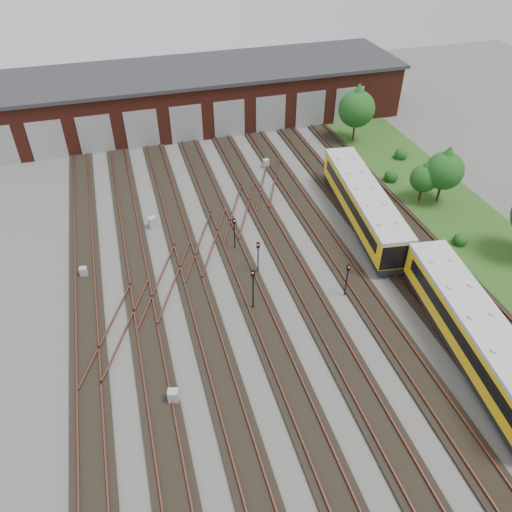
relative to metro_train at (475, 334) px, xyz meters
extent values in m
plane|color=#4B4946|center=(-10.00, 2.60, -1.99)|extent=(120.00, 120.00, 0.00)
cube|color=black|center=(-24.00, 2.60, -1.90)|extent=(2.40, 70.00, 0.18)
cube|color=brown|center=(-24.72, 2.60, -1.73)|extent=(0.10, 70.00, 0.15)
cube|color=brown|center=(-23.28, 2.60, -1.73)|extent=(0.10, 70.00, 0.15)
cube|color=black|center=(-20.00, 2.60, -1.90)|extent=(2.40, 70.00, 0.18)
cube|color=brown|center=(-20.72, 2.60, -1.73)|extent=(0.10, 70.00, 0.15)
cube|color=brown|center=(-19.28, 2.60, -1.73)|extent=(0.10, 70.00, 0.15)
cube|color=black|center=(-16.00, 2.60, -1.90)|extent=(2.40, 70.00, 0.18)
cube|color=brown|center=(-16.72, 2.60, -1.73)|extent=(0.10, 70.00, 0.15)
cube|color=brown|center=(-15.28, 2.60, -1.73)|extent=(0.10, 70.00, 0.15)
cube|color=black|center=(-12.00, 2.60, -1.90)|extent=(2.40, 70.00, 0.18)
cube|color=brown|center=(-12.72, 2.60, -1.73)|extent=(0.10, 70.00, 0.15)
cube|color=brown|center=(-11.28, 2.60, -1.73)|extent=(0.10, 70.00, 0.15)
cube|color=black|center=(-8.00, 2.60, -1.90)|extent=(2.40, 70.00, 0.18)
cube|color=brown|center=(-8.72, 2.60, -1.73)|extent=(0.10, 70.00, 0.15)
cube|color=brown|center=(-7.28, 2.60, -1.73)|extent=(0.10, 70.00, 0.15)
cube|color=black|center=(-4.00, 2.60, -1.90)|extent=(2.40, 70.00, 0.18)
cube|color=brown|center=(-4.72, 2.60, -1.73)|extent=(0.10, 70.00, 0.15)
cube|color=brown|center=(-3.28, 2.60, -1.73)|extent=(0.10, 70.00, 0.15)
cube|color=black|center=(0.00, 2.60, -1.90)|extent=(2.40, 70.00, 0.18)
cube|color=brown|center=(-0.72, 2.60, -1.73)|extent=(0.10, 70.00, 0.15)
cube|color=brown|center=(0.72, 2.60, -1.73)|extent=(0.10, 70.00, 0.15)
cube|color=black|center=(4.00, 2.60, -1.90)|extent=(2.40, 70.00, 0.18)
cube|color=brown|center=(3.28, 2.60, -1.73)|extent=(0.10, 70.00, 0.15)
cube|color=brown|center=(4.72, 2.60, -1.73)|extent=(0.10, 70.00, 0.15)
cube|color=brown|center=(-18.00, 12.60, -1.73)|extent=(5.40, 9.62, 0.15)
cube|color=brown|center=(-14.00, 16.60, -1.73)|extent=(5.40, 9.62, 0.15)
cube|color=brown|center=(-10.00, 20.60, -1.73)|extent=(5.40, 9.62, 0.15)
cube|color=brown|center=(-22.00, 8.60, -1.73)|extent=(5.40, 9.62, 0.15)
cube|color=brown|center=(-6.00, 24.60, -1.73)|extent=(5.40, 9.62, 0.15)
cube|color=#511D14|center=(-10.00, 42.60, 1.01)|extent=(50.00, 12.00, 6.00)
cube|color=#2B2C2E|center=(-10.00, 42.60, 4.16)|extent=(51.00, 12.50, 0.40)
cube|color=#949699|center=(-27.00, 36.58, 0.21)|extent=(3.60, 0.12, 4.40)
cube|color=#949699|center=(-22.00, 36.58, 0.21)|extent=(3.60, 0.12, 4.40)
cube|color=#949699|center=(-17.00, 36.58, 0.21)|extent=(3.60, 0.12, 4.40)
cube|color=#949699|center=(-12.00, 36.58, 0.21)|extent=(3.60, 0.12, 4.40)
cube|color=#949699|center=(-7.00, 36.58, 0.21)|extent=(3.60, 0.12, 4.40)
cube|color=#949699|center=(-2.00, 36.58, 0.21)|extent=(3.60, 0.12, 4.40)
cube|color=#949699|center=(3.00, 36.58, 0.21)|extent=(3.60, 0.12, 4.40)
cube|color=#949699|center=(8.00, 36.58, 0.21)|extent=(3.60, 0.12, 4.40)
cube|color=#284B19|center=(9.00, 12.60, -1.96)|extent=(8.00, 55.00, 0.05)
cube|color=black|center=(0.00, 0.00, -1.34)|extent=(4.31, 15.82, 0.63)
cube|color=yellow|center=(0.00, 0.00, 0.12)|extent=(4.62, 15.86, 2.29)
cube|color=#B9B8B4|center=(0.00, 0.00, 1.42)|extent=(4.72, 15.87, 0.31)
cube|color=black|center=(-1.37, 0.17, 0.38)|extent=(1.76, 13.67, 0.89)
cube|color=black|center=(1.37, -0.17, 0.38)|extent=(1.76, 13.67, 0.89)
cube|color=black|center=(0.00, 16.00, -1.34)|extent=(4.31, 15.82, 0.63)
cube|color=yellow|center=(0.00, 16.00, 0.12)|extent=(4.62, 15.86, 2.29)
cube|color=#B9B8B4|center=(0.00, 16.00, 1.42)|extent=(4.72, 15.87, 0.31)
cube|color=black|center=(-1.37, 16.17, 0.38)|extent=(1.76, 13.67, 0.89)
cube|color=black|center=(1.37, 15.83, 0.38)|extent=(1.76, 13.67, 0.89)
cylinder|color=black|center=(-12.37, 8.09, -0.41)|extent=(0.11, 0.11, 3.15)
cube|color=black|center=(-12.37, 8.09, 1.44)|extent=(0.32, 0.26, 0.54)
sphere|color=red|center=(-12.37, 7.98, 1.55)|extent=(0.13, 0.13, 0.13)
cylinder|color=black|center=(-11.87, 15.32, -0.66)|extent=(0.10, 0.10, 2.64)
cube|color=black|center=(-11.87, 15.32, 0.90)|extent=(0.25, 0.16, 0.49)
sphere|color=red|center=(-11.87, 15.22, 1.00)|extent=(0.12, 0.12, 0.12)
cylinder|color=black|center=(-10.87, 11.90, -0.74)|extent=(0.10, 0.10, 2.50)
cube|color=black|center=(-10.87, 11.90, 0.76)|extent=(0.28, 0.21, 0.50)
sphere|color=red|center=(-10.87, 11.80, 0.86)|extent=(0.12, 0.12, 0.12)
cylinder|color=black|center=(-5.36, 7.59, -0.77)|extent=(0.10, 0.10, 2.43)
cube|color=black|center=(-5.36, 7.59, 0.70)|extent=(0.28, 0.20, 0.51)
sphere|color=red|center=(-5.36, 7.49, 0.80)|extent=(0.12, 0.12, 0.12)
cube|color=#9FA2A4|center=(-24.06, 15.29, -1.54)|extent=(0.61, 0.54, 0.90)
cube|color=#9FA2A4|center=(-18.06, 20.48, -1.44)|extent=(0.77, 0.69, 1.09)
cube|color=#9FA2A4|center=(-19.14, 1.79, -1.47)|extent=(0.74, 0.66, 1.04)
cube|color=#9FA2A4|center=(-5.10, 28.31, -1.52)|extent=(0.64, 0.56, 0.93)
cube|color=#9FA2A4|center=(-0.99, 12.19, -1.42)|extent=(0.80, 0.71, 1.14)
cylinder|color=#352118|center=(6.49, 31.60, -0.94)|extent=(0.23, 0.23, 2.10)
sphere|color=#154A15|center=(6.49, 31.60, 1.86)|extent=(4.08, 4.08, 4.08)
cone|color=#154A15|center=(6.49, 31.60, 3.32)|extent=(3.50, 3.50, 2.91)
cylinder|color=#352118|center=(8.58, 17.22, -1.09)|extent=(0.24, 0.24, 1.80)
sphere|color=#154A15|center=(8.58, 17.22, 1.32)|extent=(3.50, 3.50, 3.50)
cone|color=#154A15|center=(8.58, 17.22, 2.57)|extent=(3.00, 3.00, 2.50)
cylinder|color=#352118|center=(7.00, 17.78, -1.32)|extent=(0.22, 0.22, 1.34)
sphere|color=#154A15|center=(7.00, 17.78, 0.47)|extent=(2.60, 2.60, 2.60)
cone|color=#154A15|center=(7.00, 17.78, 1.40)|extent=(2.23, 2.23, 1.86)
sphere|color=#154A15|center=(6.65, 10.69, -1.37)|extent=(1.23, 1.23, 1.23)
sphere|color=#154A15|center=(6.20, 21.98, -1.29)|extent=(1.39, 1.39, 1.39)
sphere|color=#154A15|center=(9.63, 26.08, -1.29)|extent=(1.40, 1.40, 1.40)
camera|label=1|loc=(-19.50, -16.96, 23.60)|focal=35.00mm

